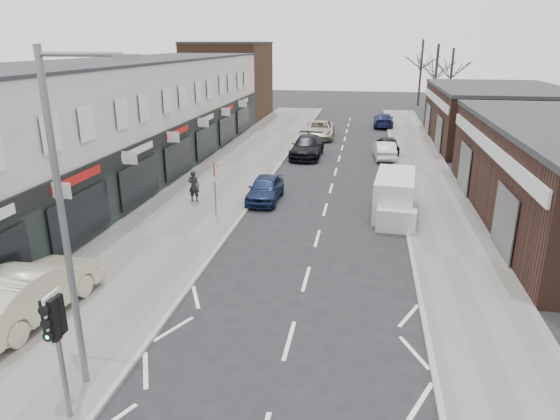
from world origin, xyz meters
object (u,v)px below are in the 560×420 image
at_px(pedestrian, 194,186).
at_px(parked_car_left_b, 307,147).
at_px(sedan_on_pavement, 30,291).
at_px(parked_car_right_a, 385,150).
at_px(warning_sign, 215,173).
at_px(parked_car_left_a, 265,189).
at_px(street_lamp, 68,211).
at_px(parked_car_right_b, 387,144).
at_px(white_van, 394,196).
at_px(parked_car_left_c, 320,130).
at_px(traffic_light, 55,328).
at_px(parked_car_right_c, 383,120).

relative_size(pedestrian, parked_car_left_b, 0.31).
relative_size(sedan_on_pavement, parked_car_right_a, 1.29).
bearing_deg(warning_sign, parked_car_left_a, 58.28).
height_order(parked_car_left_a, parked_car_right_a, parked_car_left_a).
height_order(street_lamp, parked_car_right_b, street_lamp).
bearing_deg(parked_car_right_b, white_van, 83.67).
bearing_deg(parked_car_right_b, warning_sign, 56.61).
bearing_deg(parked_car_left_b, parked_car_left_c, 89.44).
relative_size(traffic_light, sedan_on_pavement, 0.61).
bearing_deg(street_lamp, parked_car_left_b, 85.53).
bearing_deg(traffic_light, sedan_on_pavement, 132.91).
bearing_deg(warning_sign, street_lamp, -87.16).
relative_size(parked_car_left_b, parked_car_right_a, 1.35).
height_order(warning_sign, sedan_on_pavement, warning_sign).
xyz_separation_m(street_lamp, sedan_on_pavement, (-3.44, 2.62, -3.66)).
xyz_separation_m(parked_car_left_c, parked_car_right_a, (5.49, -7.56, -0.10)).
relative_size(pedestrian, parked_car_left_c, 0.31).
height_order(sedan_on_pavement, parked_car_right_c, sedan_on_pavement).
xyz_separation_m(parked_car_left_c, parked_car_right_c, (5.74, 7.36, -0.07)).
xyz_separation_m(traffic_light, street_lamp, (-0.13, 1.22, 2.20)).
bearing_deg(white_van, parked_car_right_c, 94.74).
bearing_deg(street_lamp, parked_car_left_c, 86.23).
distance_m(pedestrian, parked_car_right_c, 29.36).
height_order(parked_car_left_a, parked_car_right_b, parked_car_left_a).
distance_m(warning_sign, pedestrian, 2.87).
bearing_deg(parked_car_left_c, parked_car_right_c, 50.17).
distance_m(warning_sign, parked_car_left_a, 3.80).
bearing_deg(warning_sign, traffic_light, -86.90).
xyz_separation_m(parked_car_left_a, parked_car_right_a, (6.58, 11.43, -0.03)).
xyz_separation_m(pedestrian, parked_car_left_c, (4.71, 20.08, -0.20)).
relative_size(warning_sign, pedestrian, 1.62).
bearing_deg(parked_car_right_a, parked_car_right_b, -100.55).
bearing_deg(parked_car_right_c, street_lamp, 79.83).
height_order(street_lamp, parked_car_left_c, street_lamp).
distance_m(parked_car_right_a, parked_car_right_b, 2.29).
relative_size(parked_car_left_c, parked_car_right_b, 1.40).
relative_size(parked_car_left_b, parked_car_right_b, 1.38).
height_order(parked_car_right_b, parked_car_right_c, parked_car_right_c).
height_order(warning_sign, pedestrian, warning_sign).
bearing_deg(warning_sign, parked_car_left_b, 79.04).
bearing_deg(warning_sign, white_van, 11.98).
bearing_deg(parked_car_left_a, parked_car_left_b, 85.56).
xyz_separation_m(parked_car_left_a, parked_car_left_b, (0.91, 11.21, 0.09)).
bearing_deg(parked_car_left_b, pedestrian, -109.45).
bearing_deg(white_van, pedestrian, -175.35).
bearing_deg(parked_car_left_a, parked_car_left_c, 86.93).
height_order(traffic_light, pedestrian, traffic_light).
xyz_separation_m(sedan_on_pavement, parked_car_right_b, (11.46, 26.85, -0.30)).
bearing_deg(white_van, parked_car_left_c, 110.59).
bearing_deg(parked_car_left_c, parked_car_left_b, -93.18).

